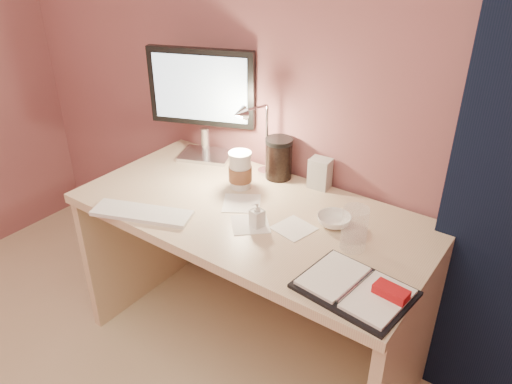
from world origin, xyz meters
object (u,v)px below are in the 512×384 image
Objects in this scene: desk at (262,248)px; coffee_cup at (240,171)px; monitor at (202,94)px; keyboard at (142,213)px; bowl at (334,220)px; lotion_bottle at (257,214)px; dark_jar at (279,160)px; product_box at (320,173)px; planner at (358,289)px; clear_cup at (354,229)px; desk_lamp at (262,136)px.

coffee_cup is at bearing 161.18° from desk.
monitor reaches higher than desk.
keyboard reaches higher than desk.
bowl is 0.28m from lotion_bottle.
product_box is (0.19, 0.03, -0.02)m from dark_jar.
keyboard is at bearing -130.78° from product_box.
monitor reaches higher than dark_jar.
keyboard is 2.44× the size of coffee_cup.
desk is at bearing 159.39° from planner.
clear_cup is at bearing 126.01° from planner.
dark_jar is 1.26× the size of product_box.
dark_jar is at bearing 44.93° from keyboard.
desk_lamp reaches higher than product_box.
coffee_cup is at bearing 167.83° from clear_cup.
lotion_bottle is at bearing -166.78° from clear_cup.
coffee_cup is (0.17, 0.40, 0.07)m from keyboard.
lotion_bottle is (0.08, -0.16, 0.28)m from desk.
desk is 3.98× the size of planner.
dark_jar is 0.15m from desk_lamp.
planner is (0.86, 0.07, 0.00)m from keyboard.
desk_lamp is (-0.65, 0.42, 0.20)m from planner.
lotion_bottle is at bearing -67.77° from dark_jar.
desk_lamp is at bearing -119.44° from dark_jar.
bowl is at bearing -34.43° from monitor.
desk_lamp is at bearing 162.81° from bowl.
bowl is at bearing 135.14° from planner.
monitor is 3.28× the size of clear_cup.
monitor is 0.41m from coffee_cup.
desk is at bearing -120.76° from product_box.
dark_jar is (-0.38, 0.20, 0.06)m from bowl.
clear_cup is 0.58m from dark_jar.
planner is at bearing -16.49° from keyboard.
bowl is 0.43m from dark_jar.
dark_jar is (0.39, 0.03, -0.22)m from monitor.
keyboard is (-0.32, -0.35, 0.23)m from desk.
bowl reaches higher than desk.
coffee_cup is 1.26× the size of bowl.
coffee_cup is at bearing -148.93° from product_box.
desk is 0.53m from clear_cup.
coffee_cup is (-0.15, 0.05, 0.30)m from desk.
dark_jar is at bearing 149.71° from clear_cup.
bowl reaches higher than keyboard.
dark_jar reaches higher than lotion_bottle.
monitor is 3.24× the size of coffee_cup.
clear_cup reaches higher than bowl.
product_box is at bearing 84.68° from lotion_bottle.
desk_lamp is at bearing 66.36° from coffee_cup.
desk_lamp is (-0.19, 0.30, 0.16)m from lotion_bottle.
coffee_cup is 0.97× the size of dark_jar.
desk is 4.20× the size of desk_lamp.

